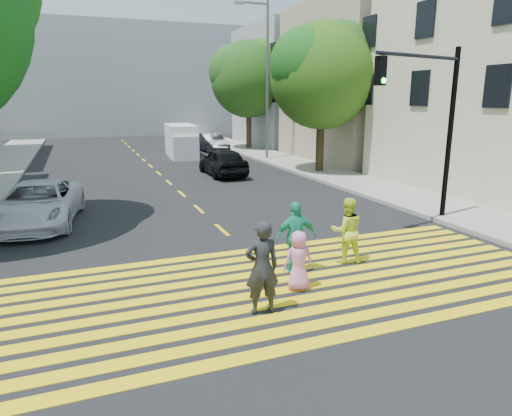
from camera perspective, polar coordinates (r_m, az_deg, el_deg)
ground at (r=9.41m, az=6.80°, el=-12.39°), size 120.00×120.00×0.00m
sidewalk_right at (r=26.02m, az=7.91°, el=4.59°), size 3.00×60.00×0.15m
crosswalk at (r=10.45m, az=3.48°, el=-9.56°), size 13.40×5.30×0.01m
lane_line at (r=30.48m, az=-13.48°, el=5.53°), size 0.12×34.40×0.01m
building_right_tan at (r=32.60m, az=15.03°, el=14.76°), size 10.00×10.00×10.00m
building_right_grey at (r=42.01m, az=5.92°, el=14.79°), size 10.00×10.00×10.00m
backdrop_block at (r=55.61m, az=-17.69°, el=14.98°), size 30.00×8.00×12.00m
tree_right_near at (r=25.54m, az=8.42°, el=16.66°), size 6.33×5.81×8.16m
tree_right_far at (r=37.16m, az=-0.80°, el=16.27°), size 7.64×7.34×8.61m
pedestrian_man at (r=8.84m, az=0.75°, el=-7.45°), size 0.71×0.49×1.87m
pedestrian_woman at (r=11.76m, az=11.28°, el=-2.77°), size 0.96×0.83×1.69m
pedestrian_child at (r=10.02m, az=5.34°, el=-6.57°), size 0.69×0.49×1.33m
pedestrian_extra at (r=10.97m, az=5.03°, el=-3.64°), size 1.06×0.55×1.74m
white_sedan at (r=16.66m, az=-25.58°, el=0.49°), size 3.02×5.37×1.42m
dark_car_near at (r=24.76m, az=-4.18°, el=5.82°), size 1.79×4.43×1.51m
silver_car at (r=38.16m, az=-9.64°, el=8.23°), size 2.20×4.54×1.27m
dark_car_parked at (r=35.73m, az=-5.55°, el=8.13°), size 1.73×4.40×1.43m
white_van at (r=32.81m, az=-9.27°, el=8.15°), size 2.14×4.90×2.25m
traffic_signal at (r=15.73m, az=21.22°, el=11.18°), size 3.81×1.15×5.70m
street_lamp at (r=30.62m, az=1.05°, el=16.71°), size 2.26×0.25×10.02m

